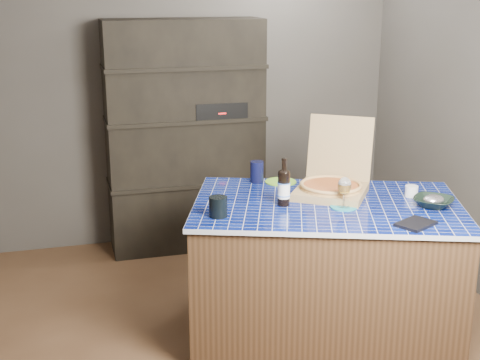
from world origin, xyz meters
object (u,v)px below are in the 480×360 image
object	(u,v)px
mead_bottle	(284,187)
wine_glass	(344,187)
kitchen_island	(325,270)
dvd_case	(416,224)
bowl	(433,202)
pizza_box	(332,184)

from	to	relation	value
mead_bottle	wine_glass	bearing A→B (deg)	-22.72
kitchen_island	dvd_case	world-z (taller)	dvd_case
kitchen_island	dvd_case	distance (m)	0.70
bowl	wine_glass	bearing A→B (deg)	166.27
kitchen_island	pizza_box	bearing A→B (deg)	79.26
wine_glass	dvd_case	world-z (taller)	wine_glass
pizza_box	bowl	xyz separation A→B (m)	(0.46, -0.37, -0.03)
mead_bottle	wine_glass	size ratio (longest dim) A/B	1.60
kitchen_island	pizza_box	distance (m)	0.51
wine_glass	pizza_box	bearing A→B (deg)	82.62
wine_glass	dvd_case	distance (m)	0.46
wine_glass	dvd_case	bearing A→B (deg)	-56.49
wine_glass	bowl	world-z (taller)	wine_glass
kitchen_island	bowl	xyz separation A→B (m)	(0.55, -0.22, 0.44)
wine_glass	bowl	distance (m)	0.52
pizza_box	mead_bottle	world-z (taller)	pizza_box
pizza_box	bowl	distance (m)	0.59
wine_glass	dvd_case	size ratio (longest dim) A/B	0.86
wine_glass	bowl	bearing A→B (deg)	-13.73
mead_bottle	bowl	bearing A→B (deg)	-17.32
kitchen_island	mead_bottle	xyz separation A→B (m)	(-0.26, 0.03, 0.53)
pizza_box	wine_glass	bearing A→B (deg)	-62.68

